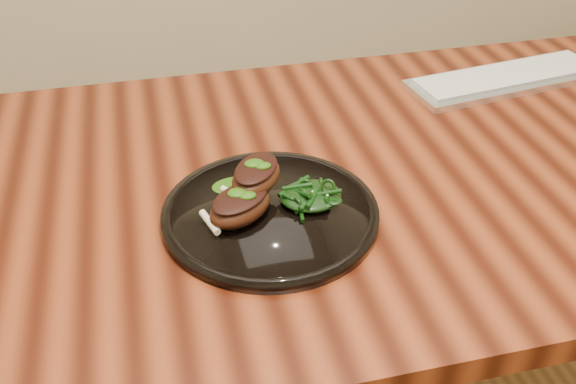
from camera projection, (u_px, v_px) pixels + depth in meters
The scene contains 7 objects.
desk at pixel (339, 210), 1.06m from camera, with size 1.60×0.80×0.75m.
plate at pixel (270, 213), 0.90m from camera, with size 0.31×0.31×0.02m.
lamb_chop_front at pixel (240, 205), 0.87m from camera, with size 0.12×0.11×0.05m.
lamb_chop_back at pixel (256, 175), 0.90m from camera, with size 0.11×0.11×0.04m.
herb_smear at pixel (236, 185), 0.94m from camera, with size 0.07×0.05×0.00m, color #194707.
greens_heap at pixel (311, 192), 0.91m from camera, with size 0.09×0.08×0.03m.
keyboard at pixel (507, 78), 1.26m from camera, with size 0.42×0.18×0.02m.
Camera 1 is at (-0.28, -0.80, 1.31)m, focal length 40.00 mm.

